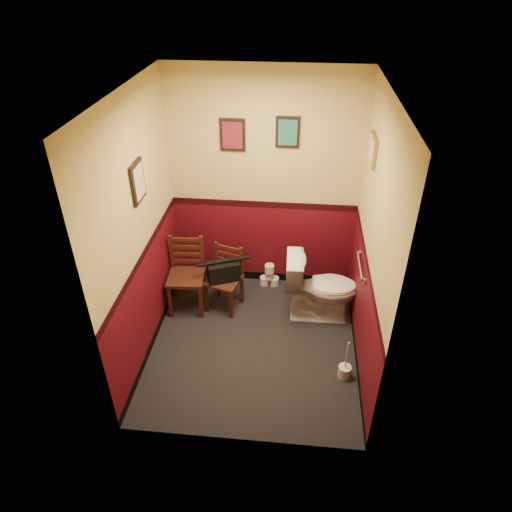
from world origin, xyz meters
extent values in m
cube|color=black|center=(0.00, 0.00, 0.00)|extent=(2.20, 2.40, 0.00)
cube|color=silver|center=(0.00, 0.00, 2.70)|extent=(2.20, 2.40, 0.00)
cube|color=#4E0A13|center=(0.00, 1.20, 1.35)|extent=(2.20, 0.00, 2.70)
cube|color=#4E0A13|center=(0.00, -1.20, 1.35)|extent=(2.20, 0.00, 2.70)
cube|color=#4E0A13|center=(-1.10, 0.00, 1.35)|extent=(0.00, 2.40, 2.70)
cube|color=#4E0A13|center=(1.10, 0.00, 1.35)|extent=(0.00, 2.40, 2.70)
cylinder|color=silver|center=(1.07, 0.25, 0.95)|extent=(0.03, 0.50, 0.03)
cylinder|color=silver|center=(1.09, 0.00, 0.95)|extent=(0.02, 0.06, 0.06)
cylinder|color=silver|center=(1.09, 0.50, 0.95)|extent=(0.02, 0.06, 0.06)
cube|color=black|center=(-0.35, 1.18, 1.95)|extent=(0.28, 0.03, 0.36)
cube|color=maroon|center=(-0.35, 1.17, 1.95)|extent=(0.22, 0.01, 0.30)
cube|color=black|center=(0.25, 1.18, 2.00)|extent=(0.26, 0.03, 0.34)
cube|color=#216C54|center=(0.25, 1.17, 2.00)|extent=(0.20, 0.01, 0.28)
cube|color=black|center=(-1.08, 0.10, 1.85)|extent=(0.03, 0.30, 0.38)
cube|color=#C1AC98|center=(-1.07, 0.10, 1.85)|extent=(0.01, 0.24, 0.31)
cube|color=olive|center=(1.08, 0.60, 2.05)|extent=(0.03, 0.34, 0.28)
cube|color=#C1AC98|center=(1.07, 0.60, 2.05)|extent=(0.01, 0.28, 0.22)
imported|color=white|center=(0.72, 0.55, 0.41)|extent=(0.84, 0.48, 0.82)
cylinder|color=silver|center=(0.97, -0.37, 0.07)|extent=(0.13, 0.13, 0.13)
cylinder|color=silver|center=(0.97, -0.37, 0.28)|extent=(0.02, 0.02, 0.37)
cube|color=#3D1D12|center=(-0.85, 0.55, 0.45)|extent=(0.45, 0.45, 0.04)
cube|color=#3D1D12|center=(-1.02, 0.36, 0.22)|extent=(0.04, 0.04, 0.45)
cube|color=#3D1D12|center=(-1.04, 0.72, 0.22)|extent=(0.04, 0.04, 0.45)
cube|color=#3D1D12|center=(-0.66, 0.38, 0.22)|extent=(0.04, 0.04, 0.45)
cube|color=#3D1D12|center=(-0.68, 0.74, 0.22)|extent=(0.04, 0.04, 0.45)
cube|color=#3D1D12|center=(-1.04, 0.72, 0.67)|extent=(0.04, 0.04, 0.45)
cube|color=#3D1D12|center=(-0.69, 0.75, 0.67)|extent=(0.04, 0.04, 0.45)
cube|color=#3D1D12|center=(-0.86, 0.73, 0.55)|extent=(0.34, 0.05, 0.04)
cube|color=#3D1D12|center=(-0.86, 0.73, 0.65)|extent=(0.34, 0.05, 0.04)
cube|color=#3D1D12|center=(-0.86, 0.73, 0.75)|extent=(0.34, 0.05, 0.04)
cube|color=#3D1D12|center=(-0.86, 0.73, 0.85)|extent=(0.34, 0.05, 0.04)
cube|color=#3D1D12|center=(-0.41, 0.60, 0.40)|extent=(0.46, 0.46, 0.04)
cube|color=#3D1D12|center=(-0.61, 0.49, 0.20)|extent=(0.04, 0.04, 0.40)
cube|color=#3D1D12|center=(-0.52, 0.80, 0.20)|extent=(0.04, 0.04, 0.40)
cube|color=#3D1D12|center=(-0.31, 0.40, 0.20)|extent=(0.04, 0.04, 0.40)
cube|color=#3D1D12|center=(-0.22, 0.71, 0.20)|extent=(0.04, 0.04, 0.40)
cube|color=#3D1D12|center=(-0.52, 0.80, 0.59)|extent=(0.04, 0.04, 0.40)
cube|color=#3D1D12|center=(-0.22, 0.71, 0.59)|extent=(0.04, 0.04, 0.40)
cube|color=#3D1D12|center=(-0.37, 0.76, 0.48)|extent=(0.29, 0.10, 0.04)
cube|color=#3D1D12|center=(-0.37, 0.76, 0.57)|extent=(0.29, 0.10, 0.04)
cube|color=#3D1D12|center=(-0.37, 0.76, 0.66)|extent=(0.29, 0.10, 0.04)
cube|color=#3D1D12|center=(-0.37, 0.76, 0.75)|extent=(0.29, 0.10, 0.04)
cube|color=black|center=(-0.41, 0.60, 0.53)|extent=(0.41, 0.31, 0.23)
cylinder|color=black|center=(-0.41, 0.60, 0.67)|extent=(0.31, 0.15, 0.03)
cylinder|color=silver|center=(0.03, 1.10, 0.05)|extent=(0.12, 0.12, 0.11)
cylinder|color=silver|center=(0.16, 1.10, 0.05)|extent=(0.12, 0.12, 0.11)
cylinder|color=silver|center=(0.09, 1.09, 0.16)|extent=(0.12, 0.12, 0.11)
cylinder|color=silver|center=(0.09, 1.07, 0.27)|extent=(0.12, 0.12, 0.11)
camera|label=1|loc=(0.39, -3.64, 3.61)|focal=32.00mm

